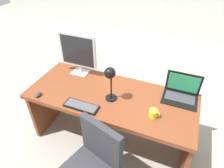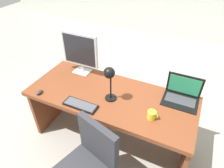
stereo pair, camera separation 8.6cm
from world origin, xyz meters
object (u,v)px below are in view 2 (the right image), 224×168
object	(u,v)px
desk_lamp	(110,77)
coffee_mug	(152,115)
desk	(112,105)
keyboard	(80,105)
mouse	(39,92)
monitor	(80,51)
laptop	(182,92)

from	to	relation	value
desk_lamp	coffee_mug	world-z (taller)	desk_lamp
desk	coffee_mug	size ratio (longest dim) A/B	17.13
desk	coffee_mug	distance (m)	0.57
keyboard	mouse	xyz separation A→B (m)	(-0.50, -0.03, 0.01)
desk	monitor	world-z (taller)	monitor
desk	laptop	xyz separation A→B (m)	(0.69, 0.23, 0.27)
mouse	coffee_mug	size ratio (longest dim) A/B	0.79
desk	coffee_mug	bearing A→B (deg)	-20.71
laptop	mouse	size ratio (longest dim) A/B	4.21
monitor	laptop	xyz separation A→B (m)	(1.20, 0.02, -0.21)
laptop	keyboard	distance (m)	1.05
mouse	desk	bearing A→B (deg)	26.48
laptop	mouse	bearing A→B (deg)	-157.47
monitor	keyboard	world-z (taller)	monitor
desk	keyboard	size ratio (longest dim) A/B	5.11
laptop	keyboard	size ratio (longest dim) A/B	1.00
desk	desk_lamp	world-z (taller)	desk_lamp
laptop	desk	bearing A→B (deg)	-161.73
desk	monitor	xyz separation A→B (m)	(-0.51, 0.21, 0.47)
desk	keyboard	world-z (taller)	keyboard
desk_lamp	monitor	bearing A→B (deg)	148.73
keyboard	mouse	bearing A→B (deg)	-177.14
laptop	keyboard	xyz separation A→B (m)	(-0.89, -0.55, -0.07)
keyboard	mouse	distance (m)	0.50
monitor	mouse	world-z (taller)	monitor
desk	keyboard	distance (m)	0.43
coffee_mug	laptop	bearing A→B (deg)	64.22
desk	monitor	bearing A→B (deg)	157.80
desk	keyboard	bearing A→B (deg)	-121.57
desk	desk_lamp	distance (m)	0.49
mouse	coffee_mug	world-z (taller)	coffee_mug
desk	mouse	xyz separation A→B (m)	(-0.70, -0.35, 0.21)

